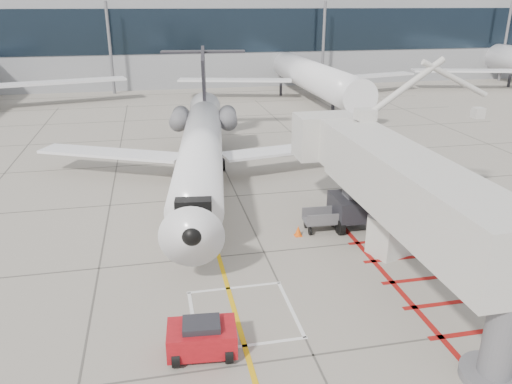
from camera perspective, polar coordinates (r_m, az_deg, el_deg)
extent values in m
plane|color=gray|center=(21.87, 3.27, -11.67)|extent=(260.00, 260.00, 0.00)
cone|color=orange|center=(25.63, -5.99, -5.92)|extent=(0.37, 0.37, 0.51)
cone|color=#EE540C|center=(26.91, 4.84, -4.45)|extent=(0.41, 0.41, 0.57)
cube|color=gray|center=(89.17, -2.19, 17.75)|extent=(180.00, 28.00, 14.00)
cube|color=black|center=(75.33, -0.31, 17.96)|extent=(180.00, 0.10, 6.00)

